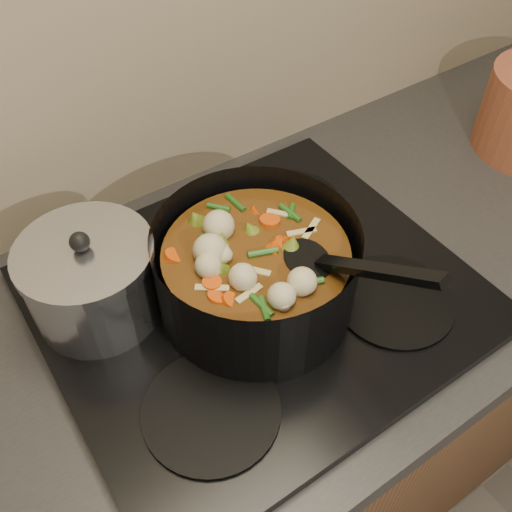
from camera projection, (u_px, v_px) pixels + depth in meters
counter at (257, 432)px, 1.21m from camera, size 2.64×0.64×0.91m
stovetop at (257, 296)px, 0.87m from camera, size 0.62×0.54×0.03m
stockpot at (256, 272)px, 0.81m from camera, size 0.29×0.38×0.21m
saucepan at (92, 280)px, 0.80m from camera, size 0.19×0.19×0.16m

